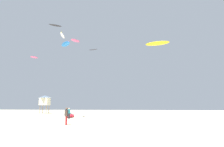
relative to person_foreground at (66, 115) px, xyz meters
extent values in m
plane|color=beige|center=(3.52, -6.04, -1.04)|extent=(120.00, 120.00, 0.00)
cylinder|color=#B21E23|center=(0.02, -0.10, -0.60)|extent=(0.17, 0.17, 0.88)
cylinder|color=#B21E23|center=(-0.02, 0.10, -0.60)|extent=(0.17, 0.17, 0.88)
cylinder|color=#2D2D33|center=(0.00, 0.00, 0.17)|extent=(0.40, 0.40, 0.66)
cylinder|color=brown|center=(0.04, -0.23, 0.14)|extent=(0.12, 0.12, 0.61)
cylinder|color=brown|center=(-0.04, 0.23, 0.14)|extent=(0.12, 0.12, 0.61)
sphere|color=brown|center=(0.00, 0.00, 0.62)|extent=(0.24, 0.24, 0.24)
cylinder|color=#2D2D33|center=(-2.43, 8.84, -0.65)|extent=(0.15, 0.15, 0.78)
cylinder|color=#2D2D33|center=(-2.50, 8.68, -0.65)|extent=(0.15, 0.15, 0.78)
cylinder|color=teal|center=(-2.47, 8.76, 0.03)|extent=(0.36, 0.36, 0.59)
cylinder|color=beige|center=(-2.38, 8.95, 0.01)|extent=(0.10, 0.10, 0.54)
cylinder|color=beige|center=(-2.56, 8.57, 0.01)|extent=(0.10, 0.10, 0.54)
sphere|color=beige|center=(-2.47, 8.76, 0.44)|extent=(0.21, 0.21, 0.21)
ellipsoid|color=red|center=(-3.58, 12.83, -0.76)|extent=(2.58, 5.37, 0.66)
cylinder|color=#19B29E|center=(-3.58, 12.83, -0.53)|extent=(1.25, 4.69, 0.23)
cylinder|color=#8C704C|center=(-12.70, 25.90, -0.09)|extent=(0.14, 0.14, 1.90)
cylinder|color=#8C704C|center=(-12.70, 24.40, -0.09)|extent=(0.14, 0.14, 1.90)
cylinder|color=#8C704C|center=(-14.20, 25.90, -0.09)|extent=(0.14, 0.14, 1.90)
cylinder|color=#8C704C|center=(-14.20, 24.40, -0.09)|extent=(0.14, 0.14, 1.90)
cube|color=beige|center=(-13.45, 25.15, 1.71)|extent=(2.00, 2.00, 1.70)
pyramid|color=slate|center=(-13.45, 25.15, 2.83)|extent=(2.30, 2.30, 0.55)
ellipsoid|color=#E5598C|center=(-17.81, 27.44, 12.87)|extent=(1.59, 2.19, 0.51)
ellipsoid|color=#2D2D33|center=(-2.61, 27.15, 14.37)|extent=(2.49, 1.29, 0.47)
ellipsoid|color=yellow|center=(11.17, 12.38, 11.13)|extent=(4.15, 2.33, 0.69)
ellipsoid|color=#E5598C|center=(-8.22, 30.91, 18.02)|extent=(2.38, 3.09, 0.69)
ellipsoid|color=blue|center=(-6.40, 17.71, 13.10)|extent=(3.19, 3.57, 0.75)
cylinder|color=#E5598C|center=(-6.40, 17.71, 13.27)|extent=(2.28, 2.74, 0.16)
ellipsoid|color=white|center=(-3.94, 8.85, 11.82)|extent=(1.30, 2.79, 0.67)
cylinder|color=yellow|center=(-3.94, 8.85, 11.94)|extent=(0.63, 2.45, 0.12)
ellipsoid|color=#2D2D33|center=(-15.43, 34.46, 23.99)|extent=(3.70, 3.03, 0.38)
camera|label=1|loc=(7.01, -21.55, 1.12)|focal=33.19mm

